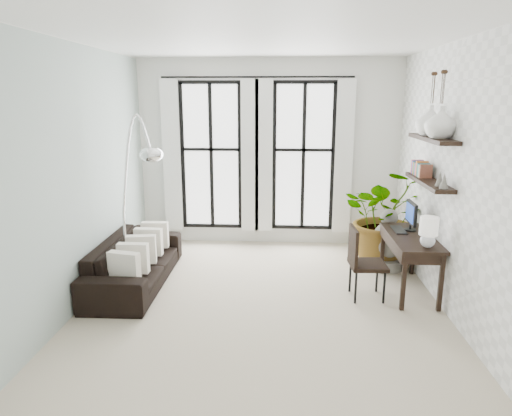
# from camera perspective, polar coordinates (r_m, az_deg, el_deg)

# --- Properties ---
(floor) EXTENTS (5.00, 5.00, 0.00)m
(floor) POSITION_cam_1_polar(r_m,az_deg,el_deg) (5.98, 0.73, -11.59)
(floor) COLOR #C1B399
(floor) RESTS_ON ground
(ceiling) EXTENTS (5.00, 5.00, 0.00)m
(ceiling) POSITION_cam_1_polar(r_m,az_deg,el_deg) (5.45, 0.84, 20.48)
(ceiling) COLOR white
(ceiling) RESTS_ON wall_back
(wall_left) EXTENTS (0.00, 5.00, 5.00)m
(wall_left) POSITION_cam_1_polar(r_m,az_deg,el_deg) (6.03, -21.16, 3.64)
(wall_left) COLOR #9EB0AA
(wall_left) RESTS_ON floor
(wall_right) EXTENTS (0.00, 5.00, 5.00)m
(wall_right) POSITION_cam_1_polar(r_m,az_deg,el_deg) (5.85, 23.43, 3.15)
(wall_right) COLOR white
(wall_right) RESTS_ON floor
(wall_back) EXTENTS (4.50, 0.00, 4.50)m
(wall_back) POSITION_cam_1_polar(r_m,az_deg,el_deg) (7.97, 1.60, 6.79)
(wall_back) COLOR white
(wall_back) RESTS_ON floor
(windows) EXTENTS (3.26, 0.13, 2.65)m
(windows) POSITION_cam_1_polar(r_m,az_deg,el_deg) (7.91, 0.12, 6.45)
(windows) COLOR white
(windows) RESTS_ON wall_back
(wall_shelves) EXTENTS (0.25, 1.30, 0.60)m
(wall_shelves) POSITION_cam_1_polar(r_m,az_deg,el_deg) (6.24, 20.84, 5.17)
(wall_shelves) COLOR black
(wall_shelves) RESTS_ON wall_right
(sofa) EXTENTS (0.87, 2.19, 0.64)m
(sofa) POSITION_cam_1_polar(r_m,az_deg,el_deg) (6.64, -14.88, -6.50)
(sofa) COLOR black
(sofa) RESTS_ON floor
(throw_pillows) EXTENTS (0.40, 1.52, 0.40)m
(throw_pillows) POSITION_cam_1_polar(r_m,az_deg,el_deg) (6.55, -14.14, -5.04)
(throw_pillows) COLOR silver
(throw_pillows) RESTS_ON sofa
(plant) EXTENTS (1.39, 1.21, 1.52)m
(plant) POSITION_cam_1_polar(r_m,az_deg,el_deg) (7.35, 16.01, -0.97)
(plant) COLOR #2D7228
(plant) RESTS_ON floor
(desk) EXTENTS (0.56, 1.31, 1.17)m
(desk) POSITION_cam_1_polar(r_m,az_deg,el_deg) (6.32, 18.88, -3.90)
(desk) COLOR black
(desk) RESTS_ON floor
(desk_chair) EXTENTS (0.47, 0.47, 0.95)m
(desk_chair) POSITION_cam_1_polar(r_m,az_deg,el_deg) (6.05, 13.03, -6.13)
(desk_chair) COLOR black
(desk_chair) RESTS_ON floor
(arc_lamp) EXTENTS (0.73, 0.43, 2.35)m
(arc_lamp) POSITION_cam_1_polar(r_m,az_deg,el_deg) (6.29, -14.59, 4.51)
(arc_lamp) COLOR silver
(arc_lamp) RESTS_ON floor
(buddha) EXTENTS (0.52, 0.52, 0.93)m
(buddha) POSITION_cam_1_polar(r_m,az_deg,el_deg) (7.23, 16.10, -4.29)
(buddha) COLOR gray
(buddha) RESTS_ON floor
(vase_a) EXTENTS (0.37, 0.37, 0.38)m
(vase_a) POSITION_cam_1_polar(r_m,az_deg,el_deg) (5.92, 22.11, 9.90)
(vase_a) COLOR white
(vase_a) RESTS_ON shelf_upper
(vase_b) EXTENTS (0.37, 0.37, 0.38)m
(vase_b) POSITION_cam_1_polar(r_m,az_deg,el_deg) (6.30, 20.96, 10.17)
(vase_b) COLOR white
(vase_b) RESTS_ON shelf_upper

